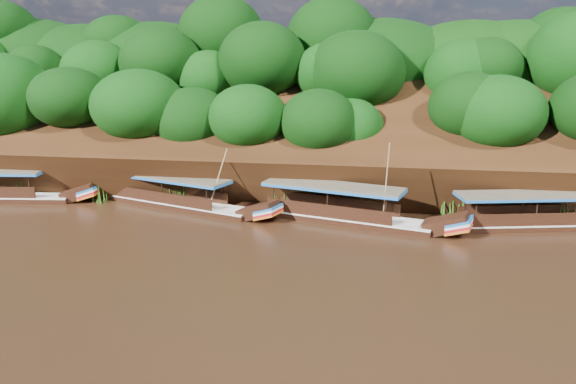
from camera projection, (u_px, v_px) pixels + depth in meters
name	position (u px, v px, depth m)	size (l,w,h in m)	color
ground	(351.00, 259.00, 31.76)	(160.00, 160.00, 0.00)	black
riverbank	(364.00, 155.00, 53.05)	(120.00, 30.06, 19.40)	black
boat_0	(550.00, 220.00, 37.24)	(14.57, 5.04, 6.31)	black
boat_1	(353.00, 215.00, 38.20)	(14.66, 5.92, 6.37)	black
boat_2	(187.00, 202.00, 41.77)	(14.56, 6.66, 5.22)	black
boat_3	(7.00, 194.00, 44.02)	(13.97, 3.76, 2.93)	black
reeds	(309.00, 199.00, 41.02)	(48.40, 2.24, 2.14)	#316B1A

